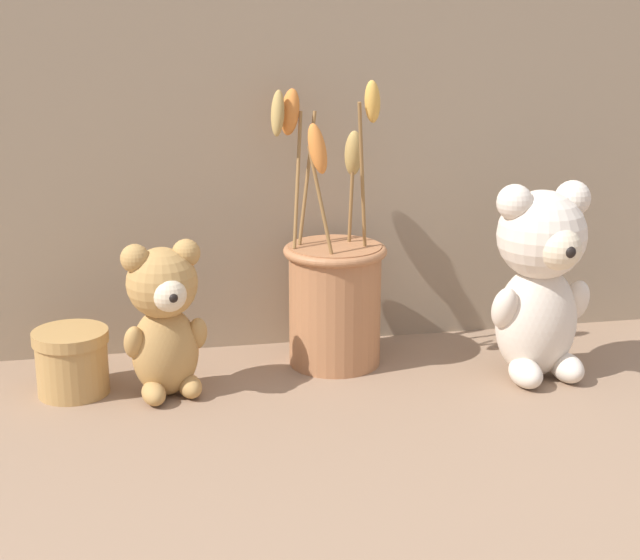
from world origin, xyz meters
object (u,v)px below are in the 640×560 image
(flower_vase, at_px, (334,292))
(teddy_bear_large, at_px, (540,278))
(decorative_tin_tall, at_px, (72,362))
(teddy_bear_medium, at_px, (164,317))

(flower_vase, bearing_deg, teddy_bear_large, -21.30)
(flower_vase, relative_size, decorative_tin_tall, 4.06)
(flower_vase, bearing_deg, teddy_bear_medium, -162.89)
(teddy_bear_large, relative_size, decorative_tin_tall, 2.73)
(teddy_bear_large, height_order, flower_vase, flower_vase)
(teddy_bear_medium, distance_m, decorative_tin_tall, 0.12)
(teddy_bear_medium, xyz_separation_m, flower_vase, (0.21, 0.07, -0.00))
(flower_vase, distance_m, decorative_tin_tall, 0.33)
(flower_vase, xyz_separation_m, decorative_tin_tall, (-0.32, -0.04, -0.05))
(teddy_bear_large, xyz_separation_m, decorative_tin_tall, (-0.55, 0.05, -0.09))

